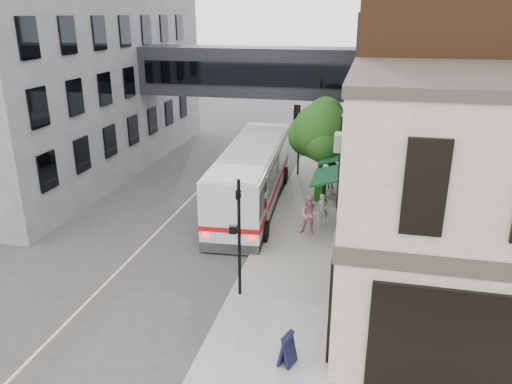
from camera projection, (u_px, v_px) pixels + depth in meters
The scene contains 17 objects.
ground at pixel (214, 327), 16.88m from camera, with size 120.00×120.00×0.00m, color #38383A.
sidewalk_main at pixel (317, 192), 29.29m from camera, with size 4.00×60.00×0.15m, color gray.
corner_building at pixel (506, 212), 15.43m from camera, with size 10.19×8.12×8.45m.
brick_building at pixel (476, 74), 26.21m from camera, with size 13.76×18.00×14.00m.
opposite_building at pixel (36, 62), 32.73m from camera, with size 14.00×24.00×14.00m, color slate.
skyway_bridge at pixel (250, 71), 31.83m from camera, with size 14.00×3.18×3.00m.
traffic_signal_near at pixel (238, 224), 17.64m from camera, with size 0.44×0.22×4.60m.
traffic_signal_far at pixel (297, 126), 31.31m from camera, with size 0.53×0.28×4.50m.
street_sign_pole at pixel (267, 202), 22.57m from camera, with size 0.08×0.75×3.00m.
street_tree at pixel (322, 131), 27.24m from camera, with size 3.80×3.20×5.60m.
lane_marking at pixel (181, 208), 27.10m from camera, with size 0.12×40.00×0.01m, color #D8CC4C.
bus at pixel (252, 174), 26.84m from camera, with size 3.55×12.40×3.30m.
pedestrian_a at pixel (323, 210), 24.33m from camera, with size 0.59×0.38×1.61m, color silver.
pedestrian_b at pixel (310, 215), 23.33m from camera, with size 0.93×0.73×1.92m, color pink.
pedestrian_c at pixel (331, 174), 29.54m from camera, with size 1.12×0.64×1.73m, color black.
newspaper_box at pixel (320, 192), 27.61m from camera, with size 0.50×0.45×1.00m, color #175313.
sandwich_board at pixel (287, 349), 14.71m from camera, with size 0.37×0.58×1.03m, color black.
Camera 1 is at (4.56, -13.68, 10.01)m, focal length 35.00 mm.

